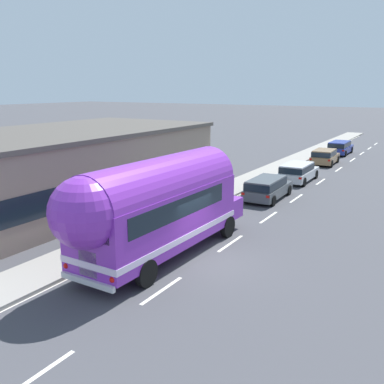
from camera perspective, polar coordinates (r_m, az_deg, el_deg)
ground_plane at (r=17.69m, az=1.76°, el=-9.00°), size 300.00×300.00×0.00m
lane_markings at (r=29.91m, az=9.74°, el=0.26°), size 3.61×80.00×0.01m
sidewalk_slab at (r=28.15m, az=3.44°, el=-0.26°), size 2.30×90.00×0.15m
roadside_building at (r=27.19m, az=-16.77°, el=3.22°), size 9.93×20.01×4.34m
painted_bus at (r=17.08m, az=-4.90°, el=-1.69°), size 2.74×10.67×4.12m
car_lead at (r=27.26m, az=9.83°, el=0.66°), size 1.99×4.58×1.37m
car_second at (r=32.94m, az=13.70°, el=2.68°), size 2.01×4.66×1.37m
car_third at (r=41.03m, az=17.01°, el=4.55°), size 2.06×4.33×1.37m
car_fourth at (r=47.78m, az=18.82°, el=5.63°), size 1.92×4.54×1.37m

